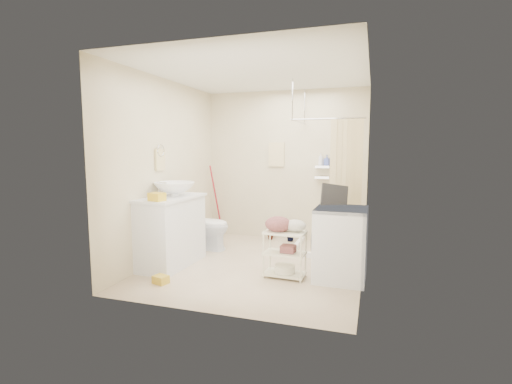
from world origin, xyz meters
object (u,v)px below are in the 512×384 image
at_px(washing_machine, 341,244).
at_px(laundry_rack, 285,250).
at_px(vanity, 170,231).
at_px(toilet, 206,225).

distance_m(washing_machine, laundry_rack, 0.69).
relative_size(washing_machine, laundry_rack, 1.28).
bearing_deg(vanity, toilet, 84.83).
bearing_deg(vanity, laundry_rack, 2.30).
bearing_deg(laundry_rack, vanity, -177.28).
distance_m(vanity, laundry_rack, 1.63).
relative_size(vanity, toilet, 1.40).
height_order(toilet, laundry_rack, toilet).
xyz_separation_m(toilet, washing_machine, (2.18, -0.78, 0.06)).
xyz_separation_m(vanity, laundry_rack, (1.63, -0.00, -0.13)).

